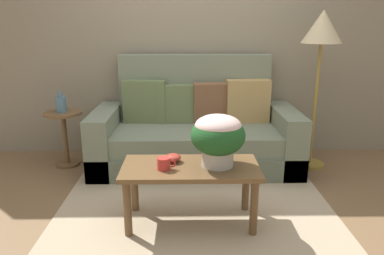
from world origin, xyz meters
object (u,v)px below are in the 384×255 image
(couch, at_px, (196,133))
(table_vase, at_px, (61,104))
(coffee_table, at_px, (191,175))
(potted_plant, at_px, (218,135))
(side_table, at_px, (64,129))
(snack_bowl, at_px, (173,158))
(floor_lamp, at_px, (322,36))
(coffee_mug, at_px, (164,164))

(couch, height_order, table_vase, couch)
(coffee_table, xyz_separation_m, potted_plant, (0.20, 0.01, 0.31))
(coffee_table, height_order, table_vase, table_vase)
(side_table, bearing_deg, snack_bowl, -43.32)
(coffee_table, relative_size, table_vase, 4.76)
(potted_plant, height_order, snack_bowl, potted_plant)
(coffee_table, height_order, snack_bowl, snack_bowl)
(coffee_table, distance_m, snack_bowl, 0.19)
(floor_lamp, height_order, snack_bowl, floor_lamp)
(coffee_table, relative_size, floor_lamp, 0.63)
(couch, bearing_deg, snack_bowl, -99.93)
(coffee_table, bearing_deg, table_vase, 137.90)
(potted_plant, bearing_deg, coffee_mug, -169.96)
(snack_bowl, relative_size, table_vase, 0.56)
(side_table, bearing_deg, floor_lamp, -1.03)
(side_table, xyz_separation_m, floor_lamp, (2.65, -0.05, 0.96))
(table_vase, bearing_deg, snack_bowl, -43.02)
(coffee_table, relative_size, coffee_mug, 7.44)
(potted_plant, bearing_deg, floor_lamp, 46.14)
(floor_lamp, distance_m, potted_plant, 1.74)
(floor_lamp, bearing_deg, potted_plant, -133.86)
(side_table, bearing_deg, potted_plant, -38.23)
(couch, xyz_separation_m, coffee_mug, (-0.26, -1.30, 0.17))
(coffee_table, height_order, floor_lamp, floor_lamp)
(side_table, relative_size, coffee_mug, 4.32)
(potted_plant, relative_size, coffee_mug, 2.92)
(side_table, bearing_deg, couch, 0.83)
(snack_bowl, distance_m, table_vase, 1.66)
(floor_lamp, height_order, coffee_mug, floor_lamp)
(potted_plant, relative_size, table_vase, 1.86)
(potted_plant, height_order, table_vase, potted_plant)
(snack_bowl, bearing_deg, table_vase, 136.98)
(coffee_mug, xyz_separation_m, table_vase, (-1.15, 1.27, 0.17))
(snack_bowl, bearing_deg, couch, 80.07)
(side_table, xyz_separation_m, potted_plant, (1.53, -1.21, 0.30))
(coffee_table, bearing_deg, coffee_mug, -162.02)
(side_table, bearing_deg, table_vase, -145.72)
(floor_lamp, relative_size, potted_plant, 4.03)
(potted_plant, distance_m, coffee_mug, 0.44)
(side_table, bearing_deg, coffee_table, -42.37)
(couch, bearing_deg, coffee_mug, -101.45)
(side_table, distance_m, table_vase, 0.27)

